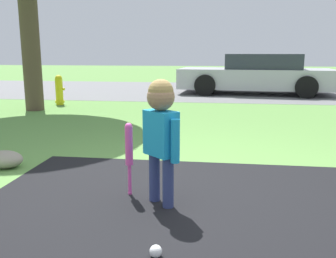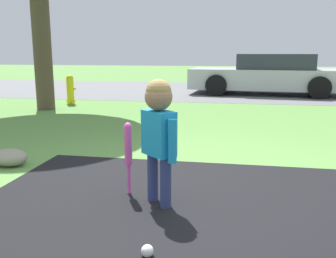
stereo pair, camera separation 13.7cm
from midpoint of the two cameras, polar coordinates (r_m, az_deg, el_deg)
The scene contains 8 objects.
ground_plane at distance 3.26m, azimuth 4.30°, elevation -10.13°, with size 60.00×60.00×0.00m, color #5B8C42.
street_strip at distance 12.06m, azimuth 8.89°, elevation 5.80°, with size 40.00×6.00×0.01m.
child at distance 2.90m, azimuth -0.06°, elevation 0.65°, with size 0.32×0.30×1.01m.
baseball_bat at distance 3.17m, azimuth -4.84°, elevation -2.96°, with size 0.07×0.07×0.63m.
sports_ball at distance 2.36m, azimuth -1.41°, elevation -18.09°, with size 0.08×0.08×0.08m.
fire_hydrant at distance 9.07m, azimuth -14.24°, elevation 5.80°, with size 0.24×0.21×0.69m.
parked_car at distance 11.28m, azimuth 15.42°, elevation 7.92°, with size 4.46×2.12×1.15m.
edging_rock at distance 4.36m, azimuth -22.19°, elevation -4.04°, with size 0.40×0.28×0.19m.
Camera 2 is at (0.37, -3.00, 1.21)m, focal length 40.00 mm.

